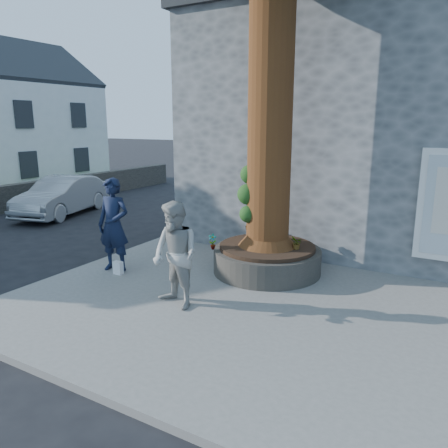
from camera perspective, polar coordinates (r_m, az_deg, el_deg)
The scene contains 14 objects.
ground at distance 8.36m, azimuth -5.34°, elevation -10.05°, with size 120.00×120.00×0.00m, color black.
pavement at distance 8.47m, azimuth 7.10°, elevation -9.33°, with size 9.00×8.00×0.12m, color slate.
yellow_line at distance 10.95m, azimuth -15.48°, elevation -4.76°, with size 0.10×30.00×0.01m, color yellow.
stone_shop at distance 13.58m, azimuth 22.04°, elevation 11.72°, with size 10.30×8.30×6.30m.
planter at distance 9.47m, azimuth 5.62°, elevation -4.55°, with size 2.30×2.30×0.60m.
cottage_far at distance 25.36m, azimuth -26.66°, elevation 12.99°, with size 7.30×7.40×8.75m.
man at distance 9.65m, azimuth -14.22°, elevation -0.13°, with size 0.74×0.48×2.02m, color black.
woman at distance 7.56m, azimuth -6.36°, elevation -4.09°, with size 0.91×0.71×1.87m, color #9E9D97.
shopping_bag at distance 9.60m, azimuth -13.66°, elevation -5.59°, with size 0.20×0.12×0.28m, color white.
car_silver at distance 16.78m, azimuth -20.36°, elevation 3.46°, with size 1.45×4.16×1.37m, color #95989C.
plant_a at distance 9.00m, azimuth -1.51°, elevation -2.32°, with size 0.17×0.12×0.33m, color gray.
plant_b at distance 9.87m, azimuth 7.47°, elevation -0.83°, with size 0.22×0.21×0.39m, color gray.
plant_c at distance 10.43m, azimuth 3.36°, elevation -0.06°, with size 0.20×0.20×0.36m, color gray.
plant_d at distance 9.13m, azimuth 9.48°, elevation -2.46°, with size 0.24×0.22×0.27m, color gray.
Camera 1 is at (4.47, -6.24, 3.30)m, focal length 35.00 mm.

